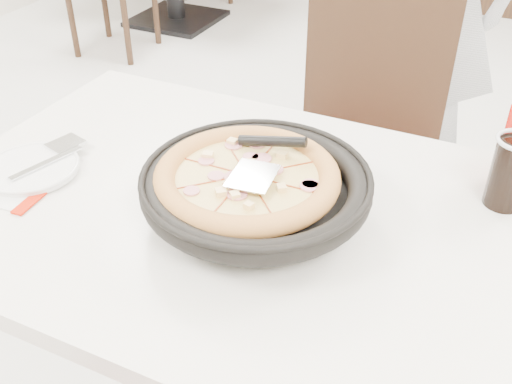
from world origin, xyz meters
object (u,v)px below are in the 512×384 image
at_px(main_table, 244,341).
at_px(pizza_pan, 256,196).
at_px(chair_far, 354,169).
at_px(side_plate, 31,169).
at_px(cola_glass, 510,174).
at_px(pizza, 247,185).

height_order(main_table, pizza_pan, pizza_pan).
xyz_separation_m(chair_far, pizza_pan, (-0.01, -0.65, 0.32)).
relative_size(chair_far, pizza_pan, 2.74).
height_order(side_plate, cola_glass, cola_glass).
bearing_deg(main_table, pizza, -39.93).
bearing_deg(pizza, main_table, 140.07).
distance_m(main_table, pizza, 0.44).
bearing_deg(chair_far, side_plate, 52.31).
xyz_separation_m(main_table, pizza, (0.02, -0.02, 0.44)).
relative_size(chair_far, side_plate, 5.09).
xyz_separation_m(pizza, cola_glass, (0.42, 0.23, 0.00)).
height_order(pizza, side_plate, pizza).
bearing_deg(pizza_pan, chair_far, 89.47).
relative_size(pizza, cola_glass, 2.17).
distance_m(pizza, cola_glass, 0.48).
xyz_separation_m(chair_far, side_plate, (-0.47, -0.71, 0.28)).
bearing_deg(chair_far, cola_glass, 129.09).
bearing_deg(pizza_pan, side_plate, -171.92).
xyz_separation_m(main_table, side_plate, (-0.43, -0.08, 0.38)).
distance_m(side_plate, cola_glass, 0.92).
distance_m(pizza_pan, pizza, 0.03).
distance_m(pizza_pan, cola_glass, 0.46).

